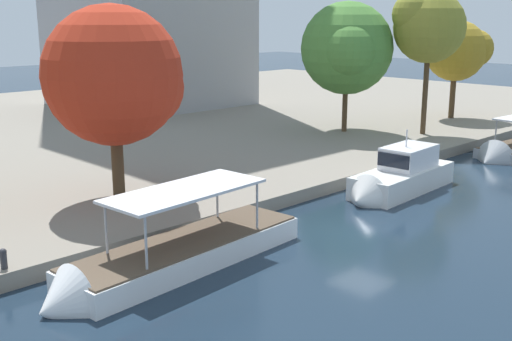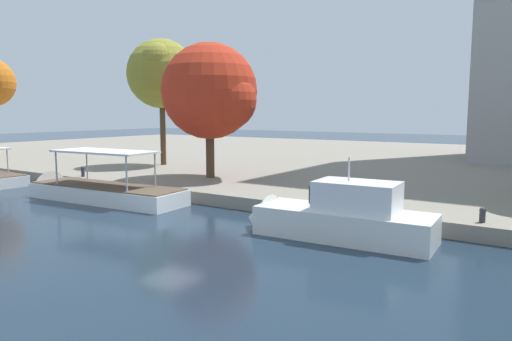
{
  "view_description": "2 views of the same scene",
  "coord_description": "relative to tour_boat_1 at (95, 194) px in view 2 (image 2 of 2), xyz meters",
  "views": [
    {
      "loc": [
        -23.14,
        -16.42,
        9.9
      ],
      "look_at": [
        -1.25,
        5.92,
        2.2
      ],
      "focal_mm": 44.07,
      "sensor_mm": 36.0,
      "label": 1
    },
    {
      "loc": [
        15.6,
        -16.06,
        5.49
      ],
      "look_at": [
        3.33,
        2.39,
        2.77
      ],
      "focal_mm": 33.01,
      "sensor_mm": 36.0,
      "label": 2
    }
  ],
  "objects": [
    {
      "name": "mooring_bollard_1",
      "position": [
        -5.32,
        3.04,
        0.8
      ],
      "size": [
        0.28,
        0.28,
        0.79
      ],
      "color": "#2D2D33",
      "rests_on": "dock_promenade"
    },
    {
      "name": "mooring_bollard_0",
      "position": [
        21.91,
        3.37,
        0.73
      ],
      "size": [
        0.28,
        0.28,
        0.67
      ],
      "color": "#2D2D33",
      "rests_on": "dock_promenade"
    },
    {
      "name": "ground_plane",
      "position": [
        9.21,
        -2.78,
        -0.36
      ],
      "size": [
        220.0,
        220.0,
        0.0
      ],
      "primitive_type": "plane",
      "color": "#192838"
    },
    {
      "name": "tree_3",
      "position": [
        3.26,
        8.09,
        6.58
      ],
      "size": [
        7.27,
        6.96,
        9.81
      ],
      "color": "#4C3823",
      "rests_on": "dock_promenade"
    },
    {
      "name": "tour_boat_1",
      "position": [
        0.0,
        0.0,
        0.0
      ],
      "size": [
        12.3,
        3.77,
        4.3
      ],
      "rotation": [
        0.0,
        0.0,
        3.21
      ],
      "color": "white",
      "rests_on": "ground_plane"
    },
    {
      "name": "dock_promenade",
      "position": [
        9.21,
        30.02,
        0.01
      ],
      "size": [
        120.0,
        55.0,
        0.74
      ],
      "primitive_type": "cube",
      "color": "gray",
      "rests_on": "ground_plane"
    },
    {
      "name": "tree_0",
      "position": [
        -6.08,
        12.29,
        8.82
      ],
      "size": [
        6.21,
        6.21,
        11.38
      ],
      "color": "#4C3823",
      "rests_on": "dock_promenade"
    },
    {
      "name": "motor_yacht_2",
      "position": [
        16.35,
        0.01,
        0.36
      ],
      "size": [
        8.84,
        3.07,
        4.44
      ],
      "rotation": [
        0.0,
        0.0,
        3.2
      ],
      "color": "silver",
      "rests_on": "ground_plane"
    }
  ]
}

